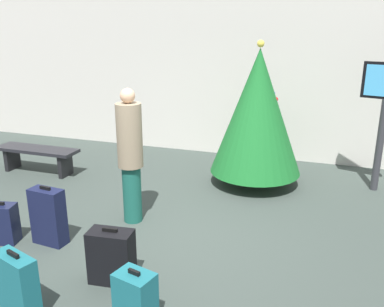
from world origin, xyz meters
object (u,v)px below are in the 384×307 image
object	(u,v)px
suitcase_0	(2,223)
suitcase_3	(48,217)
suitcase_2	(135,298)
holiday_tree	(257,112)
suitcase_1	(18,286)
waiting_bench	(37,154)
traveller_0	(130,153)
suitcase_4	(112,257)

from	to	relation	value
suitcase_0	suitcase_3	distance (m)	0.62
suitcase_0	suitcase_2	world-z (taller)	suitcase_2
holiday_tree	suitcase_2	bearing A→B (deg)	-95.85
holiday_tree	suitcase_1	world-z (taller)	holiday_tree
waiting_bench	traveller_0	size ratio (longest dim) A/B	0.85
holiday_tree	suitcase_0	distance (m)	4.18
suitcase_1	suitcase_3	bearing A→B (deg)	115.52
traveller_0	suitcase_2	distance (m)	2.26
suitcase_0	suitcase_1	distance (m)	1.58
holiday_tree	suitcase_2	xyz separation A→B (m)	(-0.40, -3.86, -1.02)
holiday_tree	suitcase_3	size ratio (longest dim) A/B	3.17
holiday_tree	suitcase_1	bearing A→B (deg)	-109.99
suitcase_0	suitcase_3	xyz separation A→B (m)	(0.58, 0.17, 0.11)
suitcase_4	suitcase_3	bearing A→B (deg)	157.77
waiting_bench	suitcase_2	xyz separation A→B (m)	(3.58, -3.13, -0.10)
suitcase_2	waiting_bench	bearing A→B (deg)	138.82
suitcase_0	suitcase_4	bearing A→B (deg)	-9.80
suitcase_3	suitcase_2	bearing A→B (deg)	-30.16
suitcase_0	suitcase_1	xyz separation A→B (m)	(1.17, -1.06, 0.06)
suitcase_4	waiting_bench	bearing A→B (deg)	139.29
suitcase_1	suitcase_4	size ratio (longest dim) A/B	1.06
suitcase_0	suitcase_4	world-z (taller)	suitcase_4
traveller_0	suitcase_3	bearing A→B (deg)	-128.05
suitcase_1	suitcase_2	distance (m)	1.13
suitcase_3	waiting_bench	bearing A→B (deg)	131.31
suitcase_0	suitcase_2	bearing A→B (deg)	-19.60
holiday_tree	suitcase_1	distance (m)	4.48
suitcase_4	holiday_tree	bearing A→B (deg)	74.53
traveller_0	suitcase_3	distance (m)	1.32
suitcase_3	suitcase_4	world-z (taller)	suitcase_3
waiting_bench	suitcase_3	bearing A→B (deg)	-48.69
suitcase_3	holiday_tree	bearing A→B (deg)	54.07
suitcase_3	traveller_0	bearing A→B (deg)	51.95
suitcase_4	suitcase_1	bearing A→B (deg)	-126.74
waiting_bench	suitcase_3	distance (m)	2.86
holiday_tree	traveller_0	size ratio (longest dim) A/B	1.30
waiting_bench	suitcase_3	xyz separation A→B (m)	(1.89, -2.15, 0.00)
suitcase_2	holiday_tree	bearing A→B (deg)	84.15
traveller_0	suitcase_0	xyz separation A→B (m)	(-1.29, -1.08, -0.74)
suitcase_4	suitcase_2	bearing A→B (deg)	-43.72
traveller_0	holiday_tree	bearing A→B (deg)	55.10
waiting_bench	suitcase_1	distance (m)	4.19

